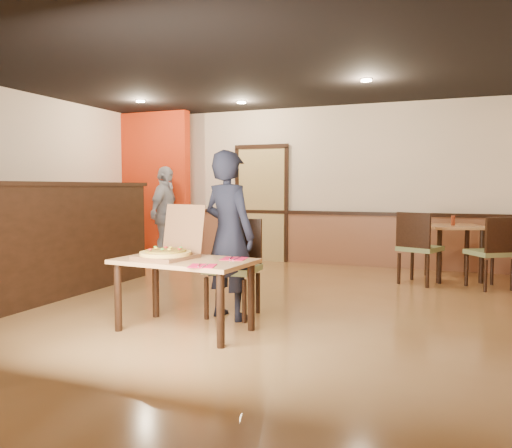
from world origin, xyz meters
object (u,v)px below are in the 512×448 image
at_px(passerby, 165,215).
at_px(condiment, 453,220).
at_px(side_chair_right, 493,250).
at_px(side_table, 454,237).
at_px(main_table, 184,270).
at_px(pizza_box, 169,251).
at_px(diner_chair, 235,263).
at_px(diner, 229,235).
at_px(side_chair_left, 418,245).

height_order(passerby, condiment, passerby).
height_order(side_chair_right, side_table, side_chair_right).
relative_size(main_table, pizza_box, 2.13).
relative_size(diner_chair, diner, 0.59).
bearing_deg(side_chair_left, side_chair_right, -158.01).
height_order(side_table, condiment, condiment).
bearing_deg(condiment, side_table, 59.78).
bearing_deg(pizza_box, side_chair_left, 64.91).
bearing_deg(side_table, side_chair_left, -127.58).
bearing_deg(passerby, main_table, -153.97).
distance_m(main_table, passerby, 4.41).
bearing_deg(diner, pizza_box, 75.49).
bearing_deg(pizza_box, main_table, 2.84).
bearing_deg(condiment, side_chair_right, -48.71).
relative_size(diner_chair, side_table, 1.09).
xyz_separation_m(side_chair_right, condiment, (-0.51, 0.58, 0.34)).
relative_size(main_table, side_chair_left, 1.32).
bearing_deg(side_chair_left, side_table, -106.15).
height_order(diner_chair, side_chair_right, diner_chair).
relative_size(side_chair_left, passerby, 0.59).
bearing_deg(condiment, pizza_box, -124.55).
xyz_separation_m(diner, condiment, (2.21, 3.19, 0.00)).
relative_size(pizza_box, condiment, 4.41).
distance_m(side_table, condiment, 0.26).
height_order(side_table, pizza_box, pizza_box).
bearing_deg(main_table, side_chair_left, 63.65).
relative_size(main_table, side_chair_right, 1.38).
xyz_separation_m(diner_chair, pizza_box, (-0.38, -0.72, 0.19)).
height_order(side_chair_right, pizza_box, pizza_box).
xyz_separation_m(main_table, condiment, (2.41, 3.77, 0.30)).
distance_m(passerby, pizza_box, 4.30).
xyz_separation_m(side_chair_left, side_chair_right, (0.97, 0.01, -0.02)).
distance_m(diner_chair, pizza_box, 0.84).
bearing_deg(pizza_box, side_table, 64.29).
distance_m(main_table, side_chair_left, 3.73).
bearing_deg(diner, side_table, -105.42).
distance_m(main_table, diner_chair, 0.77).
bearing_deg(main_table, pizza_box, 179.19).
distance_m(diner_chair, diner, 0.35).
relative_size(side_chair_left, diner, 0.58).
bearing_deg(side_chair_left, diner, 77.51).
relative_size(side_table, condiment, 6.59).
height_order(side_chair_left, passerby, passerby).
relative_size(diner_chair, side_chair_right, 1.05).
height_order(main_table, condiment, condiment).
bearing_deg(main_table, side_chair_right, 52.72).
relative_size(side_chair_right, pizza_box, 1.55).
bearing_deg(diner_chair, condiment, 52.07).
height_order(diner_chair, diner, diner).
relative_size(main_table, diner_chair, 1.31).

